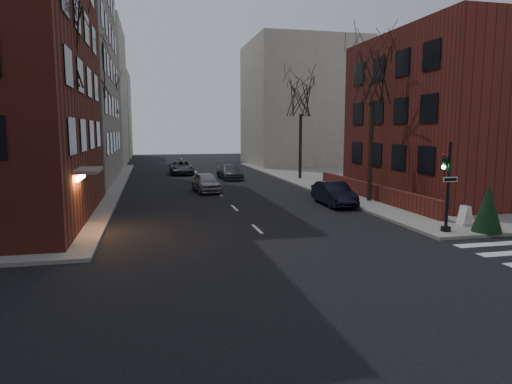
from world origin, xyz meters
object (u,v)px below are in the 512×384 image
Objects in this scene: evergreen_shrub at (488,208)px; parked_sedan at (334,194)px; car_lane_silver at (206,182)px; traffic_signal at (447,192)px; tree_left_a at (56,44)px; tree_right_b at (301,98)px; car_lane_far at (181,168)px; streetlamp_near at (95,137)px; tree_right_a at (373,75)px; streetlamp_far at (117,134)px; sandwich_board at (465,215)px; tree_left_b at (90,69)px; car_lane_gray at (230,172)px; tree_left_c at (108,96)px.

parked_sedan is at bearing 111.13° from evergreen_shrub.
car_lane_silver is at bearing 121.66° from evergreen_shrub.
traffic_signal is 0.39× the size of tree_left_a.
tree_right_b is 24.36m from evergreen_shrub.
evergreen_shrub is at bearing -69.84° from car_lane_far.
parked_sedan is at bearing 101.42° from traffic_signal.
streetlamp_near is at bearing 141.13° from traffic_signal.
tree_right_b is (0.00, 14.00, -0.44)m from tree_right_a.
streetlamp_far is (-17.00, 24.00, -3.79)m from tree_right_a.
tree_right_a is at bearing -43.24° from car_lane_silver.
car_lane_far is (-9.66, 30.79, -1.19)m from traffic_signal.
evergreen_shrub reaches higher than sandwich_board.
tree_right_a is 29.65m from streetlamp_far.
tree_right_a reaches higher than car_lane_silver.
tree_left_b is 16.06m from car_lane_gray.
car_lane_far is at bearing 88.68° from car_lane_silver.
car_lane_far is (-10.52, 21.78, -7.31)m from tree_right_a.
traffic_signal is 1.87× the size of evergreen_shrub.
tree_right_b is 4.28× the size of evergreen_shrub.
traffic_signal is 10.92m from tree_right_a.
parked_sedan is at bearing 13.48° from tree_left_a.
streetlamp_near reaches higher than parked_sedan.
car_lane_gray is 5.06× the size of sandwich_board.
car_lane_gray is (11.25, 20.00, -7.78)m from tree_left_a.
tree_right_b reaches higher than streetlamp_near.
car_lane_gray is at bearing -36.94° from streetlamp_far.
streetlamp_far is 2.93× the size of evergreen_shrub.
sandwich_board is (17.97, -31.97, -3.62)m from streetlamp_far.
tree_right_a is (17.60, 4.00, -0.44)m from tree_left_a.
streetlamp_near is at bearing -88.09° from tree_left_c.
tree_right_a is 2.05× the size of car_lane_gray.
sandwich_board is at bearing -60.67° from streetlamp_far.
traffic_signal is 0.93× the size of car_lane_silver.
tree_right_a is 14.01m from tree_right_b.
tree_left_b is 26.61m from evergreen_shrub.
tree_right_b is (0.86, 23.01, 5.68)m from traffic_signal.
tree_right_a reaches higher than car_lane_gray.
tree_left_b is 2.28× the size of car_lane_gray.
car_lane_gray is 0.92× the size of car_lane_far.
car_lane_silver is 2.01× the size of evergreen_shrub.
car_lane_far is at bearing 115.79° from tree_right_a.
evergreen_shrub is at bearing -61.86° from streetlamp_far.
streetlamp_near is at bearing -149.53° from tree_right_b.
tree_left_c is at bearing 178.30° from car_lane_far.
tree_right_b is at bearing 95.97° from sandwich_board.
parked_sedan is (-2.60, -14.41, -6.86)m from tree_right_b.
sandwich_board is (7.32, -23.97, -0.07)m from car_lane_gray.
traffic_signal is 35.76m from tree_left_c.
streetlamp_far is 6.72× the size of sandwich_board.
tree_left_c is at bearing 125.23° from sandwich_board.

